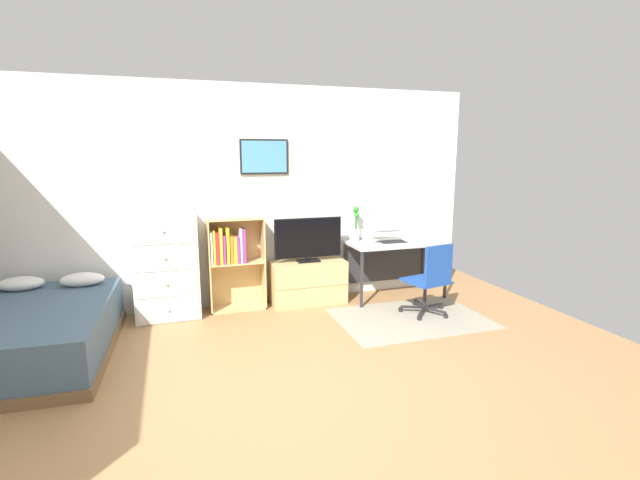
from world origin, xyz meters
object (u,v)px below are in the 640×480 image
(television, at_px, (308,240))
(desk, at_px, (393,251))
(tv_stand, at_px, (308,282))
(bookshelf, at_px, (232,256))
(wine_glass, at_px, (373,234))
(office_chair, at_px, (431,278))
(bed, at_px, (34,333))
(bamboo_vase, at_px, (356,225))
(dresser, at_px, (166,267))
(computer_mouse, at_px, (413,241))
(laptop, at_px, (390,237))

(television, distance_m, desk, 1.19)
(tv_stand, distance_m, television, 0.55)
(bookshelf, distance_m, wine_glass, 1.78)
(office_chair, distance_m, wine_glass, 0.93)
(desk, bearing_deg, bed, -169.67)
(tv_stand, distance_m, bamboo_vase, 0.98)
(dresser, bearing_deg, office_chair, -16.51)
(tv_stand, distance_m, computer_mouse, 1.48)
(desk, bearing_deg, computer_mouse, -36.07)
(bookshelf, bearing_deg, laptop, -2.90)
(bamboo_vase, bearing_deg, desk, -14.72)
(bookshelf, relative_size, desk, 0.90)
(office_chair, xyz_separation_m, laptop, (-0.13, 0.83, 0.35))
(bed, distance_m, television, 3.01)
(office_chair, bearing_deg, wine_glass, 107.83)
(bookshelf, height_order, television, bookshelf)
(bed, xyz_separation_m, dresser, (1.18, 0.75, 0.35))
(dresser, distance_m, television, 1.70)
(laptop, bearing_deg, office_chair, -79.56)
(dresser, distance_m, laptop, 2.81)
(television, bearing_deg, bookshelf, 175.65)
(bamboo_vase, distance_m, wine_glass, 0.30)
(tv_stand, bearing_deg, wine_glass, -11.03)
(wine_glass, bearing_deg, office_chair, -59.92)
(tv_stand, xyz_separation_m, computer_mouse, (1.38, -0.18, 0.48))
(dresser, distance_m, bookshelf, 0.76)
(laptop, bearing_deg, bookshelf, 178.78)
(dresser, distance_m, bamboo_vase, 2.41)
(bookshelf, relative_size, tv_stand, 1.19)
(dresser, relative_size, computer_mouse, 11.58)
(television, height_order, computer_mouse, television)
(tv_stand, height_order, laptop, laptop)
(bed, relative_size, bamboo_vase, 4.27)
(laptop, bearing_deg, tv_stand, 178.85)
(computer_mouse, bearing_deg, bamboo_vase, 157.85)
(desk, distance_m, wine_glass, 0.46)
(bamboo_vase, bearing_deg, laptop, -20.01)
(bed, xyz_separation_m, wine_glass, (3.68, 0.60, 0.62))
(bookshelf, bearing_deg, computer_mouse, -5.75)
(desk, distance_m, laptop, 0.21)
(laptop, relative_size, bamboo_vase, 0.90)
(office_chair, xyz_separation_m, computer_mouse, (0.15, 0.70, 0.30))
(bed, relative_size, television, 2.30)
(tv_stand, xyz_separation_m, office_chair, (1.24, -0.88, 0.19))
(tv_stand, bearing_deg, office_chair, -35.51)
(bookshelf, xyz_separation_m, desk, (2.10, -0.08, -0.06))
(bookshelf, height_order, wine_glass, bookshelf)
(computer_mouse, bearing_deg, bed, -172.25)
(dresser, bearing_deg, tv_stand, 0.51)
(bookshelf, bearing_deg, desk, -2.09)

